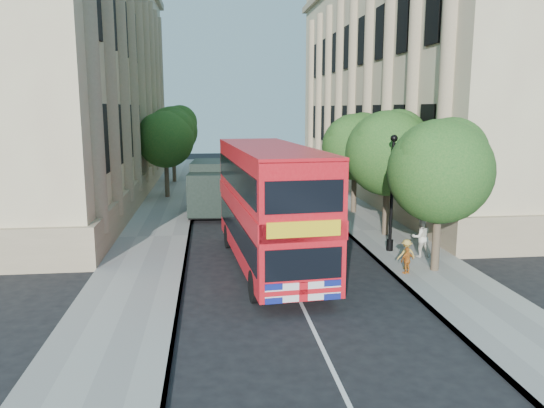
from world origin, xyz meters
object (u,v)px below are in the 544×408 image
object	(u,v)px
box_van	(211,189)
police_constable	(273,272)
lamp_post	(392,198)
woman_pedestrian	(421,237)
double_decker_bus	(270,203)

from	to	relation	value
box_van	police_constable	xyz separation A→B (m)	(2.04, -14.70, -0.67)
box_van	lamp_post	bearing A→B (deg)	-46.52
lamp_post	police_constable	world-z (taller)	lamp_post
box_van	police_constable	world-z (taller)	box_van
woman_pedestrian	lamp_post	bearing A→B (deg)	-49.99
police_constable	woman_pedestrian	bearing A→B (deg)	-168.18
police_constable	lamp_post	bearing A→B (deg)	-157.50
double_decker_bus	woman_pedestrian	xyz separation A→B (m)	(6.57, 0.51, -1.70)
lamp_post	double_decker_bus	xyz separation A→B (m)	(-5.59, -1.60, 0.17)
lamp_post	box_van	size ratio (longest dim) A/B	0.90
lamp_post	police_constable	distance (m)	7.87
double_decker_bus	box_van	world-z (taller)	double_decker_bus
double_decker_bus	police_constable	size ratio (longest dim) A/B	5.98
box_van	police_constable	distance (m)	14.86
lamp_post	double_decker_bus	world-z (taller)	lamp_post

